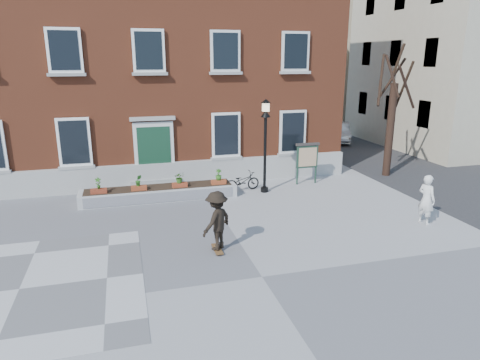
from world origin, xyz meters
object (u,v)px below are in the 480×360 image
object	(u,v)px
lamp_post	(265,133)
skateboarder	(217,221)
parked_car	(339,132)
notice_board	(307,157)
bystander	(426,200)
bicycle	(242,181)

from	to	relation	value
lamp_post	skateboarder	xyz separation A→B (m)	(-3.21, -5.17, -1.58)
lamp_post	parked_car	bearing A→B (deg)	48.28
parked_car	notice_board	world-z (taller)	notice_board
bystander	lamp_post	world-z (taller)	lamp_post
skateboarder	notice_board	bearing A→B (deg)	47.07
bicycle	lamp_post	size ratio (longest dim) A/B	0.40
notice_board	bystander	bearing A→B (deg)	-71.01
bystander	skateboarder	xyz separation A→B (m)	(-7.37, -0.25, 0.09)
notice_board	skateboarder	size ratio (longest dim) A/B	1.01
lamp_post	skateboarder	bearing A→B (deg)	-121.82
parked_car	notice_board	distance (m)	10.93
skateboarder	bystander	bearing A→B (deg)	1.93
lamp_post	skateboarder	size ratio (longest dim) A/B	2.13
bicycle	lamp_post	xyz separation A→B (m)	(0.87, -0.40, 2.12)
parked_car	bicycle	bearing A→B (deg)	-111.72
bystander	lamp_post	distance (m)	6.66
bystander	skateboarder	bearing A→B (deg)	77.91
lamp_post	notice_board	size ratio (longest dim) A/B	2.10
bystander	notice_board	size ratio (longest dim) A/B	0.93
parked_car	skateboarder	distance (m)	18.86
parked_car	lamp_post	distance (m)	12.98
notice_board	parked_car	bearing A→B (deg)	54.67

